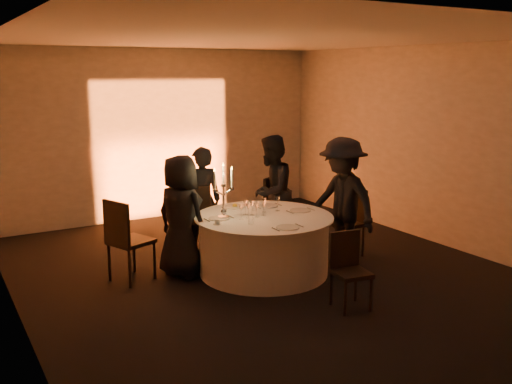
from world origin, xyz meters
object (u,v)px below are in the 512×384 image
banquet_table (264,244)px  chair_back_left (194,215)px  guest_back_left (202,200)px  guest_right (342,201)px  chair_back_right (265,205)px  chair_right (350,218)px  chair_front (348,266)px  guest_back_right (271,192)px  chair_left (125,236)px  guest_left (181,217)px  coffee_cup (217,222)px  candelabra (224,199)px

banquet_table → chair_back_left: bearing=109.8°
guest_back_left → guest_right: guest_right is taller
chair_back_right → chair_right: bearing=92.4°
chair_back_left → chair_right: bearing=166.0°
chair_front → guest_back_left: (-0.57, 2.60, 0.30)m
chair_back_right → guest_back_right: guest_back_right is taller
chair_right → guest_back_right: 1.23m
chair_back_right → guest_right: size_ratio=0.59×
chair_right → guest_back_left: (-1.80, 1.15, 0.23)m
chair_back_left → chair_front: chair_back_left is taller
guest_back_left → guest_right: bearing=152.4°
chair_left → guest_back_left: 1.48m
guest_left → guest_back_left: size_ratio=1.01×
chair_right → guest_left: guest_left is taller
guest_back_left → coffee_cup: bearing=88.4°
candelabra → guest_right: bearing=-12.0°
chair_back_right → guest_left: guest_left is taller
chair_right → chair_front: size_ratio=1.13×
chair_back_left → guest_back_left: size_ratio=0.65×
chair_right → candelabra: bearing=-92.5°
coffee_cup → banquet_table: bearing=4.9°
coffee_cup → candelabra: candelabra is taller
chair_back_left → candelabra: candelabra is taller
chair_right → chair_left: bearing=-98.2°
chair_back_left → guest_back_right: (1.14, -0.27, 0.27)m
guest_back_left → guest_right: (1.47, -1.36, 0.09)m
guest_back_right → chair_back_right: bearing=-137.9°
chair_back_left → chair_left: bearing=44.9°
banquet_table → guest_back_right: bearing=53.5°
chair_left → guest_left: 0.73m
chair_left → guest_back_left: guest_back_left is taller
chair_back_right → coffee_cup: chair_back_right is taller
guest_back_right → coffee_cup: guest_back_right is taller
coffee_cup → chair_left: bearing=146.2°
chair_left → chair_back_right: bearing=-96.7°
chair_back_right → guest_left: 1.90m
chair_left → chair_back_right: 2.50m
chair_left → chair_right: bearing=-121.2°
banquet_table → guest_left: (-0.97, 0.44, 0.41)m
guest_back_left → chair_left: bearing=39.5°
guest_left → guest_back_left: (0.65, 0.75, -0.01)m
chair_back_left → coffee_cup: 1.32m
guest_back_left → candelabra: (-0.17, -1.01, 0.24)m
banquet_table → coffee_cup: 0.82m
chair_right → coffee_cup: size_ratio=8.80×
chair_back_left → guest_right: size_ratio=0.59×
chair_back_right → chair_front: size_ratio=1.21×
banquet_table → chair_right: bearing=1.5°
guest_left → guest_right: guest_right is taller
chair_front → chair_right: bearing=59.0°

